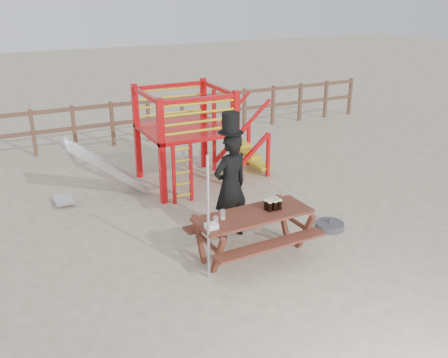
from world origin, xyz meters
TOP-DOWN VIEW (x-y plane):
  - ground at (0.00, 0.00)m, footprint 60.00×60.00m
  - back_fence at (0.00, 7.00)m, footprint 15.09×0.09m
  - playground_fort at (0.12, 3.58)m, footprint 4.71×1.84m
  - picnic_table at (-0.04, 0.22)m, footprint 1.92×1.37m
  - man_with_hat at (-0.08, 0.94)m, footprint 0.75×0.58m
  - metal_pole at (-0.95, -0.09)m, footprint 0.04×0.04m
  - parasol_base at (1.63, 0.41)m, footprint 0.50×0.50m
  - paper_bag at (-0.84, 0.05)m, footprint 0.18×0.14m
  - stout_pints at (0.31, 0.22)m, footprint 0.27×0.19m
  - empty_glasses at (-0.65, 0.18)m, footprint 0.27×0.24m

SIDE VIEW (x-z plane):
  - ground at x=0.00m, z-range 0.00..0.00m
  - parasol_base at x=1.63m, z-range -0.05..0.17m
  - picnic_table at x=-0.04m, z-range 0.09..0.82m
  - back_fence at x=0.00m, z-range 0.14..1.34m
  - paper_bag at x=-0.84m, z-range 0.72..0.80m
  - empty_glasses at x=-0.65m, z-range 0.72..0.87m
  - stout_pints at x=0.31m, z-range 0.72..0.89m
  - metal_pole at x=-0.95m, z-range 0.00..1.90m
  - man_with_hat at x=-0.08m, z-range -0.11..2.06m
  - playground_fort at x=0.12m, z-range 0.02..2.12m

